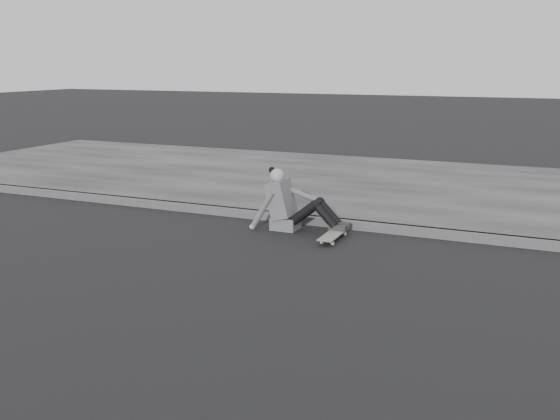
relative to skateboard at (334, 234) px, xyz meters
The scene contains 5 objects.
ground 2.78m from the skateboard, 44.23° to the right, with size 80.00×80.00×0.00m, color black.
curb 2.09m from the skateboard, 17.93° to the left, with size 24.00×0.16×0.12m, color #494949.
sidewalk 4.17m from the skateboard, 61.50° to the left, with size 24.00×6.00×0.12m, color #3B3B3B.
skateboard is the anchor object (origin of this frame).
seated_woman 0.83m from the skateboard, 161.47° to the left, with size 1.38×0.46×0.88m.
Camera 1 is at (0.51, -5.70, 2.30)m, focal length 40.00 mm.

